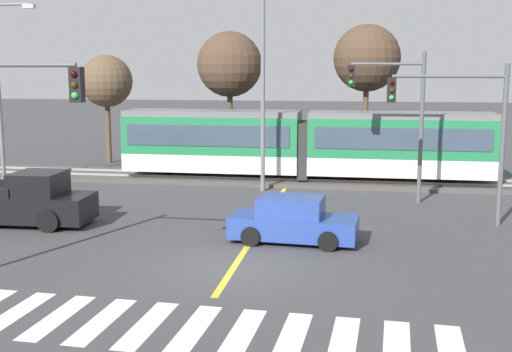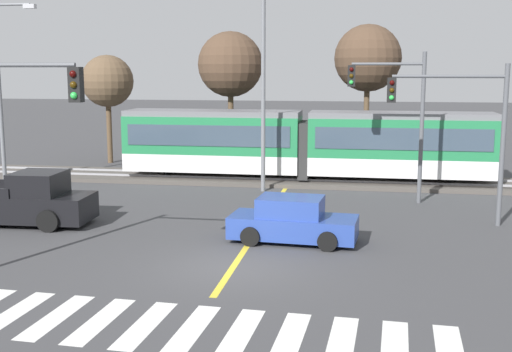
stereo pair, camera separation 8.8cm
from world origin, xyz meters
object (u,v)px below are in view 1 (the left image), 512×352
Objects in this scene: sedan_crossing at (293,221)px; bare_tree_east at (367,59)px; pickup_truck at (22,202)px; traffic_light_mid_right at (462,119)px; traffic_light_far_right at (397,106)px; bare_tree_far_west at (107,82)px; street_lamp_centre at (267,77)px; street_lamp_west at (2,83)px; bare_tree_west at (230,65)px; light_rail_tram at (304,142)px.

bare_tree_east reaches higher than sedan_crossing.
pickup_truck is 0.93× the size of traffic_light_mid_right.
traffic_light_far_right is (-2.10, 3.75, 0.24)m from traffic_light_mid_right.
bare_tree_east reaches higher than bare_tree_far_west.
sedan_crossing is 0.67× the size of traffic_light_far_right.
street_lamp_centre is at bearing 146.07° from traffic_light_mid_right.
bare_tree_far_west is (1.93, 8.31, -0.09)m from street_lamp_west.
street_lamp_west is at bearing -142.16° from bare_tree_west.
street_lamp_centre is (12.90, 0.57, 0.29)m from street_lamp_west.
traffic_light_mid_right is (5.75, 3.45, 3.22)m from sedan_crossing.
light_rail_tram is at bearing -21.72° from bare_tree_far_west.
bare_tree_west is at bearing 72.17° from pickup_truck.
street_lamp_centre is 7.69m from bare_tree_west.
street_lamp_west reaches higher than sedan_crossing.
street_lamp_west is at bearing -166.91° from light_rail_tram.
pickup_truck is at bearing -79.29° from bare_tree_far_west.
bare_tree_far_west is (-16.77, 9.31, 0.79)m from traffic_light_far_right.
bare_tree_west is at bearing 138.20° from light_rail_tram.
street_lamp_centre reaches higher than bare_tree_west.
street_lamp_west is 12.32m from bare_tree_west.
traffic_light_mid_right is at bearing -34.68° from bare_tree_far_west.
bare_tree_far_west is (-18.87, 13.06, 1.03)m from traffic_light_mid_right.
pickup_truck is at bearing -135.11° from street_lamp_centre.
traffic_light_far_right is (13.80, 6.39, 3.32)m from pickup_truck.
sedan_crossing is 10.18m from pickup_truck.
traffic_light_mid_right is 21.37m from street_lamp_west.
bare_tree_east reaches higher than traffic_light_mid_right.
bare_tree_west is at bearing -5.66° from bare_tree_far_west.
street_lamp_centre is 1.14× the size of bare_tree_east.
traffic_light_far_right is 6.13m from street_lamp_centre.
traffic_light_mid_right is 9.64m from street_lamp_centre.
bare_tree_far_west is (-2.97, 15.70, 4.11)m from pickup_truck.
street_lamp_west is at bearing -103.10° from bare_tree_far_west.
sedan_crossing is 0.79× the size of pickup_truck.
traffic_light_mid_right is 0.66× the size of street_lamp_west.
street_lamp_west is (-18.70, 1.00, 0.88)m from traffic_light_far_right.
bare_tree_far_west is at bearing 100.71° from pickup_truck.
bare_tree_far_west is at bearing 144.79° from street_lamp_centre.
street_lamp_centre is 13.42m from bare_tree_far_west.
traffic_light_far_right is at bearing -29.03° from bare_tree_far_west.
sedan_crossing is at bearing -28.57° from street_lamp_west.
bare_tree_west is at bearing 132.10° from traffic_light_mid_right.
light_rail_tram is 2.36× the size of bare_tree_west.
pickup_truck is 0.58× the size of street_lamp_centre.
pickup_truck is at bearing -131.48° from light_rail_tram.
bare_tree_west is (-3.19, 6.97, 0.60)m from street_lamp_centre.
sedan_crossing is 7.44m from traffic_light_mid_right.
traffic_light_far_right is 19.20m from bare_tree_far_west.
bare_tree_far_west reaches higher than traffic_light_far_right.
light_rail_tram is 10.49m from traffic_light_mid_right.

